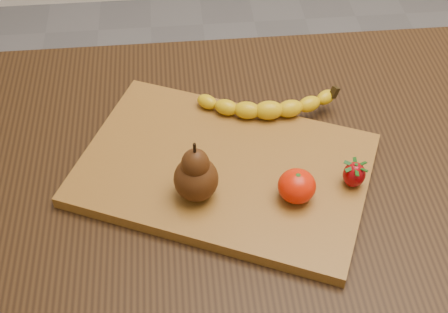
{
  "coord_description": "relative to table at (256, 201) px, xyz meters",
  "views": [
    {
      "loc": [
        -0.12,
        -0.69,
        1.5
      ],
      "look_at": [
        -0.06,
        -0.02,
        0.8
      ],
      "focal_mm": 50.0,
      "sensor_mm": 36.0,
      "label": 1
    }
  ],
  "objects": [
    {
      "name": "pear",
      "position": [
        -0.1,
        -0.07,
        0.17
      ],
      "size": [
        0.08,
        0.08,
        0.11
      ],
      "primitive_type": null,
      "rotation": [
        0.0,
        0.0,
        -0.14
      ],
      "color": "#3F1F0A",
      "rests_on": "cutting_board"
    },
    {
      "name": "table",
      "position": [
        0.0,
        0.0,
        0.0
      ],
      "size": [
        1.0,
        0.7,
        0.76
      ],
      "color": "black",
      "rests_on": "ground"
    },
    {
      "name": "banana",
      "position": [
        0.03,
        0.09,
        0.13
      ],
      "size": [
        0.21,
        0.06,
        0.03
      ],
      "primitive_type": null,
      "rotation": [
        0.0,
        0.0,
        -0.04
      ],
      "color": "#DEB50A",
      "rests_on": "cutting_board"
    },
    {
      "name": "cutting_board",
      "position": [
        -0.06,
        -0.02,
        0.11
      ],
      "size": [
        0.53,
        0.46,
        0.02
      ],
      "primitive_type": "cube",
      "rotation": [
        0.0,
        0.0,
        -0.42
      ],
      "color": "brown",
      "rests_on": "table"
    },
    {
      "name": "mandarin",
      "position": [
        0.04,
        -0.09,
        0.14
      ],
      "size": [
        0.08,
        0.08,
        0.05
      ],
      "primitive_type": "ellipsoid",
      "rotation": [
        0.0,
        0.0,
        0.4
      ],
      "color": "red",
      "rests_on": "cutting_board"
    },
    {
      "name": "strawberry",
      "position": [
        0.14,
        -0.07,
        0.14
      ],
      "size": [
        0.05,
        0.05,
        0.04
      ],
      "primitive_type": null,
      "rotation": [
        0.0,
        0.0,
        0.39
      ],
      "color": "#930408",
      "rests_on": "cutting_board"
    }
  ]
}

